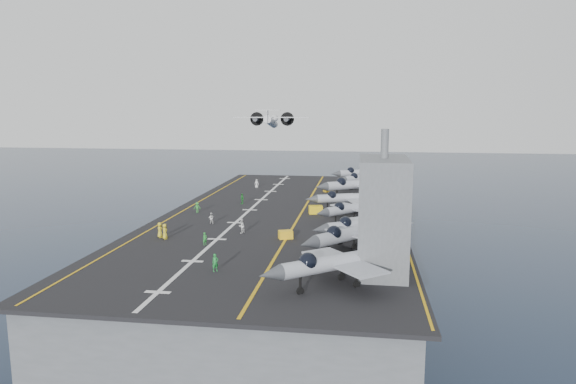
# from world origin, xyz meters

# --- Properties ---
(ground) EXTENTS (500.00, 500.00, 0.00)m
(ground) POSITION_xyz_m (0.00, 0.00, 0.00)
(ground) COLOR #142135
(ground) RESTS_ON ground
(hull) EXTENTS (36.00, 90.00, 10.00)m
(hull) POSITION_xyz_m (0.00, 0.00, 5.00)
(hull) COLOR #56595E
(hull) RESTS_ON ground
(flight_deck) EXTENTS (38.00, 92.00, 0.40)m
(flight_deck) POSITION_xyz_m (0.00, 0.00, 10.20)
(flight_deck) COLOR black
(flight_deck) RESTS_ON hull
(foul_line) EXTENTS (0.35, 90.00, 0.02)m
(foul_line) POSITION_xyz_m (3.00, 0.00, 10.42)
(foul_line) COLOR gold
(foul_line) RESTS_ON flight_deck
(landing_centerline) EXTENTS (0.50, 90.00, 0.02)m
(landing_centerline) POSITION_xyz_m (-6.00, 0.00, 10.42)
(landing_centerline) COLOR silver
(landing_centerline) RESTS_ON flight_deck
(deck_edge_port) EXTENTS (0.25, 90.00, 0.02)m
(deck_edge_port) POSITION_xyz_m (-17.00, 0.00, 10.42)
(deck_edge_port) COLOR gold
(deck_edge_port) RESTS_ON flight_deck
(deck_edge_stbd) EXTENTS (0.25, 90.00, 0.02)m
(deck_edge_stbd) POSITION_xyz_m (18.50, 0.00, 10.42)
(deck_edge_stbd) COLOR gold
(deck_edge_stbd) RESTS_ON flight_deck
(island_superstructure) EXTENTS (5.00, 10.00, 15.00)m
(island_superstructure) POSITION_xyz_m (15.00, -30.00, 17.90)
(island_superstructure) COLOR #56595E
(island_superstructure) RESTS_ON flight_deck
(fighter_jet_0) EXTENTS (17.71, 16.94, 5.13)m
(fighter_jet_0) POSITION_xyz_m (10.50, -35.86, 12.97)
(fighter_jet_0) COLOR gray
(fighter_jet_0) RESTS_ON flight_deck
(fighter_jet_1) EXTENTS (17.14, 17.56, 5.12)m
(fighter_jet_1) POSITION_xyz_m (11.90, -23.94, 12.96)
(fighter_jet_1) COLOR gray
(fighter_jet_1) RESTS_ON flight_deck
(fighter_jet_2) EXTENTS (16.44, 15.17, 4.75)m
(fighter_jet_2) POSITION_xyz_m (13.33, -18.12, 12.77)
(fighter_jet_2) COLOR #9DA5AD
(fighter_jet_2) RESTS_ON flight_deck
(fighter_jet_3) EXTENTS (15.35, 15.47, 4.54)m
(fighter_jet_3) POSITION_xyz_m (11.57, -6.70, 12.67)
(fighter_jet_3) COLOR gray
(fighter_jet_3) RESTS_ON flight_deck
(fighter_jet_4) EXTENTS (15.62, 13.03, 4.63)m
(fighter_jet_4) POSITION_xyz_m (10.62, 2.14, 12.71)
(fighter_jet_4) COLOR #9EA6AF
(fighter_jet_4) RESTS_ON flight_deck
(fighter_jet_6) EXTENTS (19.26, 17.67, 5.56)m
(fighter_jet_6) POSITION_xyz_m (11.91, 14.89, 13.18)
(fighter_jet_6) COLOR gray
(fighter_jet_6) RESTS_ON flight_deck
(fighter_jet_7) EXTENTS (16.04, 16.03, 4.72)m
(fighter_jet_7) POSITION_xyz_m (13.27, 27.85, 12.76)
(fighter_jet_7) COLOR gray
(fighter_jet_7) RESTS_ON flight_deck
(fighter_jet_8) EXTENTS (17.19, 15.16, 4.99)m
(fighter_jet_8) POSITION_xyz_m (13.02, 35.85, 12.90)
(fighter_jet_8) COLOR #949CA3
(fighter_jet_8) RESTS_ON flight_deck
(tow_cart_a) EXTENTS (2.11, 1.74, 1.09)m
(tow_cart_a) POSITION_xyz_m (2.91, -18.33, 10.94)
(tow_cart_a) COLOR yellow
(tow_cart_a) RESTS_ON flight_deck
(tow_cart_b) EXTENTS (2.44, 1.84, 1.32)m
(tow_cart_b) POSITION_xyz_m (5.38, -1.45, 11.06)
(tow_cart_b) COLOR yellow
(tow_cart_b) RESTS_ON flight_deck
(tow_cart_c) EXTENTS (2.20, 1.86, 1.12)m
(tow_cart_c) POSITION_xyz_m (5.94, 21.17, 10.96)
(tow_cart_c) COLOR gold
(tow_cart_c) RESTS_ON flight_deck
(crew_0) EXTENTS (1.33, 1.48, 2.06)m
(crew_0) POSITION_xyz_m (-12.86, -20.83, 11.43)
(crew_0) COLOR gold
(crew_0) RESTS_ON flight_deck
(crew_1) EXTENTS (1.12, 1.17, 1.63)m
(crew_1) POSITION_xyz_m (-6.71, -22.98, 11.21)
(crew_1) COLOR #268C33
(crew_1) RESTS_ON flight_deck
(crew_2) EXTENTS (1.05, 0.73, 1.68)m
(crew_2) POSITION_xyz_m (-9.47, -11.04, 11.24)
(crew_2) COLOR silver
(crew_2) RESTS_ON flight_deck
(crew_3) EXTENTS (1.20, 0.97, 1.73)m
(crew_3) POSITION_xyz_m (-14.18, -3.31, 11.27)
(crew_3) COLOR green
(crew_3) RESTS_ON flight_deck
(crew_4) EXTENTS (1.30, 1.36, 1.89)m
(crew_4) POSITION_xyz_m (-8.60, 5.38, 11.35)
(crew_4) COLOR #268C33
(crew_4) RESTS_ON flight_deck
(crew_5) EXTENTS (1.30, 1.04, 1.88)m
(crew_5) POSITION_xyz_m (-9.88, 24.48, 11.34)
(crew_5) COLOR silver
(crew_5) RESTS_ON flight_deck
(crew_6) EXTENTS (1.37, 1.33, 1.91)m
(crew_6) POSITION_xyz_m (-2.41, -33.09, 11.36)
(crew_6) COLOR #1C8734
(crew_6) RESTS_ON flight_deck
(crew_7) EXTENTS (1.25, 1.43, 1.99)m
(crew_7) POSITION_xyz_m (-3.61, -16.12, 11.40)
(crew_7) COLOR white
(crew_7) RESTS_ON flight_deck
(transport_plane) EXTENTS (22.05, 15.46, 5.09)m
(transport_plane) POSITION_xyz_m (-12.98, 59.89, 23.72)
(transport_plane) COLOR white
(crew_8) EXTENTS (1.33, 1.48, 2.06)m
(crew_8) POSITION_xyz_m (-13.83, -20.13, 11.43)
(crew_8) COLOR gold
(crew_8) RESTS_ON flight_deck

